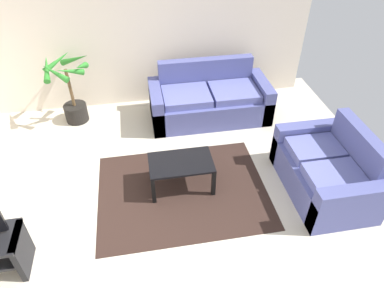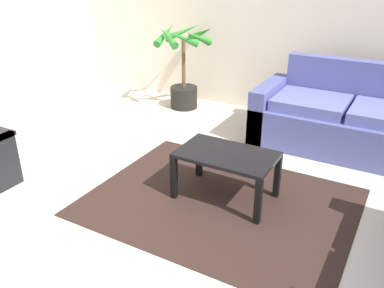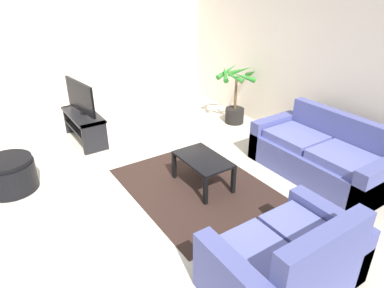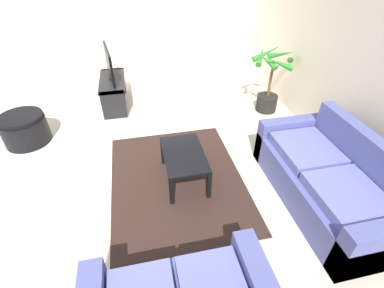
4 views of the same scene
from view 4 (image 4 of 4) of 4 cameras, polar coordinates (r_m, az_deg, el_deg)
ground_plane at (r=4.07m, az=-12.74°, el=-4.17°), size 6.60×6.60×0.00m
wall_back at (r=4.36m, az=29.03°, el=15.58°), size 6.00×0.06×2.70m
wall_left at (r=6.26m, az=-15.55°, el=23.85°), size 0.06×6.00×2.70m
couch_main at (r=3.65m, az=25.88°, el=-6.81°), size 1.95×0.90×0.90m
tv_stand at (r=5.50m, az=-15.72°, el=10.85°), size 1.10×0.45×0.51m
tv at (r=5.33m, az=-16.55°, el=15.48°), size 0.94×0.16×0.57m
coffee_table at (r=3.52m, az=-1.66°, el=-2.77°), size 0.82×0.51×0.43m
area_rug at (r=3.75m, az=-3.07°, el=-7.23°), size 2.20×1.70×0.01m
potted_palm at (r=5.23m, az=15.59°, el=11.56°), size 0.76×0.76×1.13m
ottoman at (r=5.00m, az=-30.93°, el=2.65°), size 0.67×0.67×0.46m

